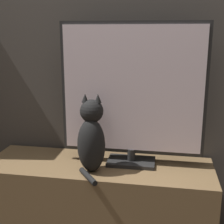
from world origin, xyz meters
name	(u,v)px	position (x,y,z in m)	size (l,w,h in m)	color
wall_back	(106,15)	(0.00, 1.22, 1.30)	(4.80, 0.05, 2.60)	#47423D
tv_stand	(99,203)	(0.00, 0.98, 0.24)	(1.27, 0.40, 0.48)	brown
tv	(132,93)	(0.18, 1.03, 0.89)	(0.78, 0.16, 0.78)	black
cat	(91,138)	(-0.02, 0.89, 0.67)	(0.15, 0.26, 0.41)	black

